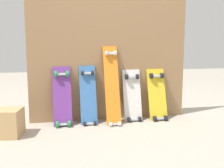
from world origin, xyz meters
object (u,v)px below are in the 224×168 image
Objects in this scene: skateboard_orange at (112,88)px; skateboard_purple at (62,99)px; skateboard_white at (132,98)px; skateboard_blue at (88,98)px; wooden_crate at (7,123)px; skateboard_yellow at (157,97)px.

skateboard_purple is at bearing 176.14° from skateboard_orange.
skateboard_white is at bearing 13.17° from skateboard_orange.
skateboard_blue is 2.70× the size of wooden_crate.
skateboard_purple is 1.07× the size of skateboard_white.
skateboard_orange is at bearing -3.86° from skateboard_purple.
wooden_crate is at bearing -153.50° from skateboard_purple.
wooden_crate is (-0.83, -0.27, -0.15)m from skateboard_blue.
skateboard_orange is at bearing -175.80° from skateboard_yellow.
skateboard_yellow is (0.56, 0.04, -0.13)m from skateboard_orange.
skateboard_white reaches higher than wooden_crate.
skateboard_white is (0.81, 0.02, -0.03)m from skateboard_purple.
skateboard_orange reaches higher than skateboard_blue.
skateboard_purple is 0.62m from wooden_crate.
skateboard_purple is at bearing -179.81° from skateboard_yellow.
skateboard_blue reaches higher than skateboard_yellow.
skateboard_white is 2.47× the size of wooden_crate.
skateboard_purple is at bearing -179.12° from skateboard_blue.
skateboard_orange is 1.43× the size of skateboard_yellow.
skateboard_orange reaches higher than skateboard_yellow.
skateboard_blue reaches higher than skateboard_white.
skateboard_blue is 1.09× the size of skateboard_white.
wooden_crate is (-1.66, -0.27, -0.13)m from skateboard_yellow.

